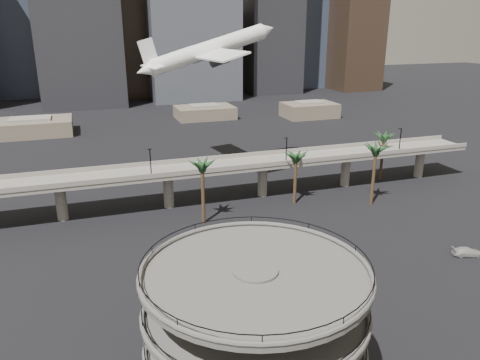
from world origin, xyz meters
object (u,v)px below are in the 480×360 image
object	(u,v)px
overpass	(217,170)
car_b	(293,259)
airborne_jet	(208,50)
parking_ramp	(255,327)
car_c	(467,252)
car_a	(257,277)

from	to	relation	value
overpass	car_b	world-z (taller)	overpass
overpass	airborne_jet	xyz separation A→B (m)	(3.47, 17.86, 24.84)
parking_ramp	airborne_jet	bearing A→B (deg)	77.90
car_b	car_c	size ratio (longest dim) A/B	0.91
car_a	parking_ramp	bearing A→B (deg)	155.48
parking_ramp	airborne_jet	world-z (taller)	airborne_jet
overpass	parking_ramp	bearing A→B (deg)	-102.43
parking_ramp	car_b	size ratio (longest dim) A/B	4.82
airborne_jet	overpass	bearing A→B (deg)	-110.17
parking_ramp	car_b	distance (m)	33.11
car_a	car_b	bearing A→B (deg)	-68.64
parking_ramp	car_c	xyz separation A→B (m)	(46.85, 19.61, -9.10)
parking_ramp	car_a	bearing A→B (deg)	68.50
parking_ramp	car_c	size ratio (longest dim) A/B	4.40
car_c	parking_ramp	bearing A→B (deg)	132.86
car_b	overpass	bearing A→B (deg)	16.89
airborne_jet	car_b	xyz separation A→B (m)	(0.49, -49.91, -31.42)
car_b	car_c	world-z (taller)	car_b
overpass	airborne_jet	bearing A→B (deg)	79.00
overpass	airborne_jet	distance (m)	30.79
airborne_jet	car_a	world-z (taller)	airborne_jet
overpass	car_b	distance (m)	32.96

